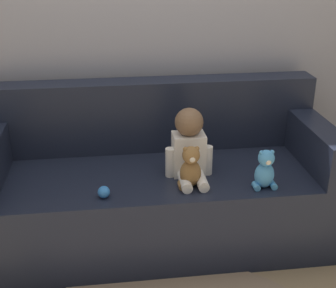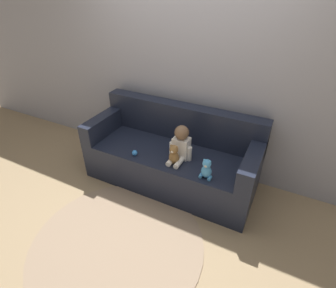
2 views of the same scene
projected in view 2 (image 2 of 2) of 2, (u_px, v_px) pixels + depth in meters
name	position (u px, v px, depth m)	size (l,w,h in m)	color
ground_plane	(170.00, 180.00, 3.32)	(12.00, 12.00, 0.00)	#9E8460
wall_back	(190.00, 68.00, 2.98)	(8.00, 0.05, 2.60)	#93939E
couch	(172.00, 157.00, 3.18)	(2.02, 0.80, 0.92)	black
person_baby	(181.00, 144.00, 2.84)	(0.27, 0.32, 0.39)	white
teddy_bear_brown	(174.00, 155.00, 2.77)	(0.14, 0.11, 0.24)	olive
plush_toy_side	(206.00, 169.00, 2.58)	(0.13, 0.10, 0.22)	#4C9EDB
toy_ball	(135.00, 153.00, 2.95)	(0.06, 0.06, 0.06)	#337FDB
floor_rug	(118.00, 243.00, 2.53)	(1.66, 1.66, 0.01)	gray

